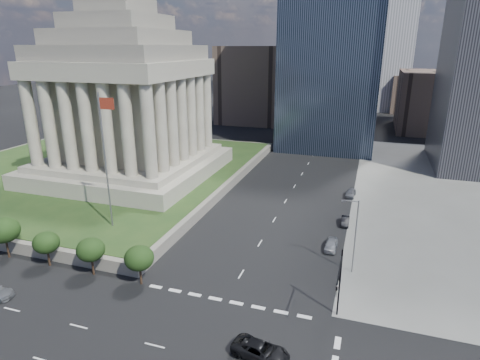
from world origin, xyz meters
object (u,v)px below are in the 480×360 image
at_px(war_memorial, 124,80).
at_px(parked_sedan_far, 351,193).
at_px(traffic_signal_ne, 339,282).
at_px(pickup_truck, 261,351).
at_px(parked_sedan_mid, 345,221).
at_px(street_lamp_north, 354,232).
at_px(parked_sedan_near, 331,245).
at_px(flagpole, 106,154).

bearing_deg(war_memorial, parked_sedan_far, 6.76).
xyz_separation_m(traffic_signal_ne, pickup_truck, (-6.22, -6.96, -4.48)).
bearing_deg(pickup_truck, parked_sedan_far, 3.45).
distance_m(pickup_truck, parked_sedan_mid, 33.44).
height_order(traffic_signal_ne, parked_sedan_far, traffic_signal_ne).
xyz_separation_m(war_memorial, street_lamp_north, (47.33, -23.00, -15.74)).
bearing_deg(parked_sedan_near, traffic_signal_ne, -81.12).
relative_size(war_memorial, parked_sedan_mid, 10.56).
bearing_deg(traffic_signal_ne, war_memorial, 143.58).
relative_size(traffic_signal_ne, pickup_truck, 1.44).
xyz_separation_m(flagpole, parked_sedan_mid, (33.33, 15.76, -12.51)).
height_order(parked_sedan_near, parked_sedan_far, parked_sedan_far).
distance_m(parked_sedan_near, parked_sedan_mid, 9.37).
height_order(traffic_signal_ne, parked_sedan_near, traffic_signal_ne).
distance_m(street_lamp_north, parked_sedan_mid, 15.71).
distance_m(traffic_signal_ne, pickup_truck, 10.36).
bearing_deg(parked_sedan_far, pickup_truck, -91.60).
xyz_separation_m(parked_sedan_near, parked_sedan_mid, (1.27, 9.28, -0.10)).
relative_size(parked_sedan_near, parked_sedan_far, 0.98).
bearing_deg(parked_sedan_far, parked_sedan_near, -88.37).
xyz_separation_m(street_lamp_north, parked_sedan_near, (-3.09, 5.48, -4.95)).
bearing_deg(traffic_signal_ne, parked_sedan_far, 91.44).
distance_m(flagpole, parked_sedan_near, 34.98).
relative_size(war_memorial, parked_sedan_far, 9.17).
height_order(traffic_signal_ne, parked_sedan_mid, traffic_signal_ne).
xyz_separation_m(war_memorial, traffic_signal_ne, (46.50, -34.30, -16.15)).
relative_size(war_memorial, street_lamp_north, 3.90).
xyz_separation_m(traffic_signal_ne, parked_sedan_far, (-1.00, 39.70, -4.53)).
height_order(pickup_truck, parked_sedan_mid, pickup_truck).
bearing_deg(traffic_signal_ne, flagpole, 163.29).
relative_size(flagpole, parked_sedan_far, 4.70).
bearing_deg(street_lamp_north, pickup_truck, -111.11).
distance_m(war_memorial, flagpole, 28.16).
bearing_deg(parked_sedan_far, street_lamp_north, -81.53).
bearing_deg(pickup_truck, parked_sedan_near, 0.38).
xyz_separation_m(war_memorial, parked_sedan_near, (44.23, -17.52, -20.69)).
xyz_separation_m(street_lamp_north, pickup_truck, (-7.05, -18.27, -4.89)).
bearing_deg(flagpole, war_memorial, 116.89).
height_order(flagpole, pickup_truck, flagpole).
relative_size(flagpole, parked_sedan_mid, 5.41).
distance_m(war_memorial, pickup_truck, 61.24).
height_order(pickup_truck, parked_sedan_near, pickup_truck).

